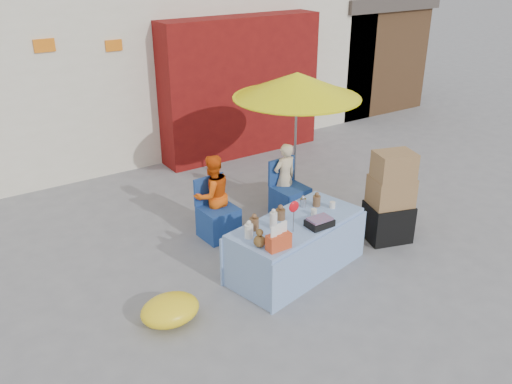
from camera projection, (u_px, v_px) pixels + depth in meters
ground at (274, 287)px, 6.53m from camera, size 80.00×80.00×0.00m
market_table at (296, 245)px, 6.74m from camera, size 1.94×1.21×1.09m
chair_left at (218, 220)px, 7.58m from camera, size 0.51×0.50×0.85m
chair_right at (289, 199)px, 8.21m from camera, size 0.51×0.50×0.85m
vendor_orange at (212, 195)px, 7.54m from camera, size 0.59×0.48×1.17m
vendor_beige at (285, 178)px, 8.19m from camera, size 0.41×0.28×1.10m
umbrella at (297, 86)px, 7.89m from camera, size 1.90×1.90×2.09m
box_stack at (390, 200)px, 7.37m from camera, size 0.70×0.63×1.30m
tarp_bundle at (170, 310)px, 5.89m from camera, size 0.75×0.65×0.30m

